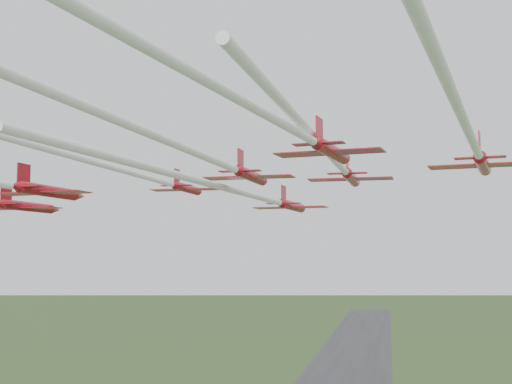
% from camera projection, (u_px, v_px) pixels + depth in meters
% --- Properties ---
extents(jet_lead, '(13.51, 66.19, 2.93)m').
position_uv_depth(jet_lead, '(252.00, 195.00, 79.68)').
color(jet_lead, '#A6111F').
extents(jet_row2_left, '(8.38, 48.64, 2.48)m').
position_uv_depth(jet_row2_left, '(151.00, 178.00, 76.77)').
color(jet_row2_left, '#A6111F').
extents(jet_row2_right, '(9.70, 59.84, 2.88)m').
position_uv_depth(jet_row2_right, '(336.00, 161.00, 68.28)').
color(jet_row2_right, '#A6111F').
extents(jet_row3_mid, '(9.65, 63.04, 2.65)m').
position_uv_depth(jet_row3_mid, '(193.00, 152.00, 54.92)').
color(jet_row3_mid, '#A6111F').
extents(jet_row3_right, '(15.28, 63.22, 2.96)m').
position_uv_depth(jet_row3_right, '(471.00, 138.00, 53.53)').
color(jet_row3_right, '#A6111F').
extents(jet_row4_right, '(14.87, 63.35, 2.59)m').
position_uv_depth(jet_row4_right, '(256.00, 109.00, 40.93)').
color(jet_row4_right, '#A6111F').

